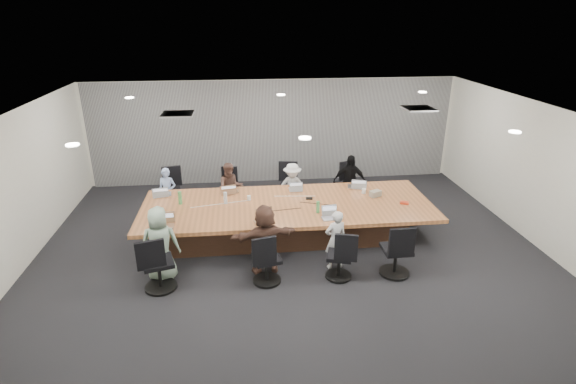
{
  "coord_description": "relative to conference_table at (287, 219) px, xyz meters",
  "views": [
    {
      "loc": [
        -0.93,
        -7.99,
        4.46
      ],
      "look_at": [
        0.0,
        0.4,
        1.05
      ],
      "focal_mm": 28.0,
      "sensor_mm": 36.0,
      "label": 1
    }
  ],
  "objects": [
    {
      "name": "floor",
      "position": [
        0.0,
        -0.5,
        -0.4
      ],
      "size": [
        10.0,
        8.0,
        0.0
      ],
      "primitive_type": "cube",
      "color": "black",
      "rests_on": "ground"
    },
    {
      "name": "ceiling",
      "position": [
        0.0,
        -0.5,
        2.4
      ],
      "size": [
        10.0,
        8.0,
        0.0
      ],
      "primitive_type": "cube",
      "color": "white",
      "rests_on": "wall_back"
    },
    {
      "name": "wall_back",
      "position": [
        0.0,
        3.5,
        1.0
      ],
      "size": [
        10.0,
        0.0,
        2.8
      ],
      "primitive_type": "cube",
      "rotation": [
        1.57,
        0.0,
        0.0
      ],
      "color": "beige",
      "rests_on": "ground"
    },
    {
      "name": "wall_front",
      "position": [
        0.0,
        -4.5,
        1.0
      ],
      "size": [
        10.0,
        0.0,
        2.8
      ],
      "primitive_type": "cube",
      "rotation": [
        -1.57,
        0.0,
        0.0
      ],
      "color": "beige",
      "rests_on": "ground"
    },
    {
      "name": "wall_left",
      "position": [
        -5.0,
        -0.5,
        1.0
      ],
      "size": [
        0.0,
        8.0,
        2.8
      ],
      "primitive_type": "cube",
      "rotation": [
        1.57,
        0.0,
        1.57
      ],
      "color": "beige",
      "rests_on": "ground"
    },
    {
      "name": "wall_right",
      "position": [
        5.0,
        -0.5,
        1.0
      ],
      "size": [
        0.0,
        8.0,
        2.8
      ],
      "primitive_type": "cube",
      "rotation": [
        1.57,
        0.0,
        -1.57
      ],
      "color": "beige",
      "rests_on": "ground"
    },
    {
      "name": "curtain",
      "position": [
        0.0,
        3.42,
        1.0
      ],
      "size": [
        9.8,
        0.04,
        2.8
      ],
      "primitive_type": "cube",
      "color": "gray",
      "rests_on": "ground"
    },
    {
      "name": "conference_table",
      "position": [
        0.0,
        0.0,
        0.0
      ],
      "size": [
        6.0,
        2.2,
        0.74
      ],
      "color": "#4D2F20",
      "rests_on": "ground"
    },
    {
      "name": "chair_0",
      "position": [
        -2.64,
        1.7,
        0.02
      ],
      "size": [
        0.66,
        0.66,
        0.83
      ],
      "primitive_type": null,
      "rotation": [
        0.0,
        0.0,
        3.33
      ],
      "color": "black",
      "rests_on": "ground"
    },
    {
      "name": "chair_1",
      "position": [
        -1.19,
        1.7,
        -0.04
      ],
      "size": [
        0.54,
        0.54,
        0.72
      ],
      "primitive_type": null,
      "rotation": [
        0.0,
        0.0,
        3.02
      ],
      "color": "black",
      "rests_on": "ground"
    },
    {
      "name": "chair_2",
      "position": [
        0.26,
        1.7,
        0.03
      ],
      "size": [
        0.68,
        0.68,
        0.86
      ],
      "primitive_type": null,
      "rotation": [
        0.0,
        0.0,
        2.96
      ],
      "color": "black",
      "rests_on": "ground"
    },
    {
      "name": "chair_3",
      "position": [
        1.64,
        1.7,
        -0.01
      ],
      "size": [
        0.67,
        0.67,
        0.78
      ],
      "primitive_type": null,
      "rotation": [
        0.0,
        0.0,
        3.46
      ],
      "color": "black",
      "rests_on": "ground"
    },
    {
      "name": "chair_4",
      "position": [
        -2.39,
        -1.7,
        0.03
      ],
      "size": [
        0.72,
        0.72,
        0.86
      ],
      "primitive_type": null,
      "rotation": [
        0.0,
        0.0,
        0.27
      ],
      "color": "black",
      "rests_on": "ground"
    },
    {
      "name": "chair_5",
      "position": [
        -0.55,
        -1.7,
        -0.01
      ],
      "size": [
        0.63,
        0.63,
        0.78
      ],
      "primitive_type": null,
      "rotation": [
        0.0,
        0.0,
        0.23
      ],
      "color": "black",
      "rests_on": "ground"
    },
    {
      "name": "chair_6",
      "position": [
        0.74,
        -1.7,
        -0.03
      ],
      "size": [
        0.61,
        0.61,
        0.74
      ],
      "primitive_type": null,
      "rotation": [
        0.0,
        0.0,
        -0.27
      ],
      "color": "black",
      "rests_on": "ground"
    },
    {
      "name": "chair_7",
      "position": [
        1.77,
        -1.7,
        0.02
      ],
      "size": [
        0.58,
        0.58,
        0.85
      ],
      "primitive_type": null,
      "rotation": [
        0.0,
        0.0,
        0.01
      ],
      "color": "black",
      "rests_on": "ground"
    },
    {
      "name": "person_0",
      "position": [
        -2.64,
        1.35,
        0.18
      ],
      "size": [
        0.46,
        0.35,
        1.15
      ],
      "primitive_type": "imported",
      "rotation": [
        0.0,
        0.0,
        6.1
      ],
      "color": "#96ADDD",
      "rests_on": "ground"
    },
    {
      "name": "laptop_0",
      "position": [
        -2.64,
        0.8,
        0.35
      ],
      "size": [
        0.37,
        0.28,
        0.02
      ],
      "primitive_type": "cube",
      "rotation": [
        0.0,
        0.0,
        3.29
      ],
      "color": "#B2B2B7",
      "rests_on": "conference_table"
    },
    {
      "name": "person_1",
      "position": [
        -1.19,
        1.35,
        0.21
      ],
      "size": [
        0.63,
        0.51,
        1.23
      ],
      "primitive_type": "imported",
      "rotation": [
        0.0,
        0.0,
        6.37
      ],
      "color": "brown",
      "rests_on": "ground"
    },
    {
      "name": "laptop_1",
      "position": [
        -1.19,
        0.8,
        0.35
      ],
      "size": [
        0.39,
        0.3,
        0.02
      ],
      "primitive_type": "cube",
      "rotation": [
        0.0,
        0.0,
        3.34
      ],
      "color": "#8C6647",
      "rests_on": "conference_table"
    },
    {
      "name": "person_2",
      "position": [
        0.26,
        1.35,
        0.18
      ],
      "size": [
        0.78,
        0.49,
        1.17
      ],
      "primitive_type": "imported",
      "rotation": [
        0.0,
        0.0,
        6.36
      ],
      "color": "silver",
      "rests_on": "ground"
    },
    {
      "name": "laptop_2",
      "position": [
        0.26,
        0.8,
        0.35
      ],
      "size": [
        0.29,
        0.2,
        0.02
      ],
      "primitive_type": "cube",
      "rotation": [
        0.0,
        0.0,
        3.13
      ],
      "color": "#B2B2B7",
      "rests_on": "conference_table"
    },
    {
      "name": "person_3",
      "position": [
        1.64,
        1.35,
        0.26
      ],
      "size": [
        0.81,
        0.43,
        1.33
      ],
      "primitive_type": "imported",
      "rotation": [
        0.0,
        0.0,
        6.15
      ],
      "color": "black",
      "rests_on": "ground"
    },
    {
      "name": "laptop_3",
      "position": [
        1.64,
        0.8,
        0.35
      ],
      "size": [
        0.38,
        0.3,
        0.02
      ],
      "primitive_type": "cube",
      "rotation": [
        0.0,
        0.0,
        2.9
      ],
      "color": "#B2B2B7",
      "rests_on": "conference_table"
    },
    {
      "name": "person_4",
      "position": [
        -2.39,
        -1.35,
        0.28
      ],
      "size": [
        0.68,
        0.45,
        1.37
      ],
      "primitive_type": "imported",
      "rotation": [
        0.0,
        0.0,
        3.17
      ],
      "color": "#8EAA92",
      "rests_on": "ground"
    },
    {
      "name": "laptop_4",
      "position": [
        -2.39,
        -0.8,
        0.35
      ],
      "size": [
        0.36,
        0.25,
        0.02
      ],
      "primitive_type": "cube",
      "rotation": [
        0.0,
        0.0,
        0.01
      ],
      "color": "#8C6647",
      "rests_on": "conference_table"
    },
    {
      "name": "person_5",
      "position": [
        -0.55,
        -1.35,
        0.26
      ],
      "size": [
        1.27,
        0.6,
        1.32
      ],
      "primitive_type": "imported",
      "rotation": [
        0.0,
        0.0,
        3.32
      ],
      "color": "brown",
      "rests_on": "ground"
    },
    {
      "name": "laptop_5",
      "position": [
        -0.55,
        -0.8,
        0.35
      ],
      "size": [
        0.37,
        0.29,
        0.02
      ],
      "primitive_type": "cube",
      "rotation": [
        0.0,
        0.0,
        0.22
      ],
      "color": "#8C6647",
      "rests_on": "conference_table"
    },
    {
      "name": "person_6",
      "position": [
        0.74,
        -1.35,
        0.17
      ],
      "size": [
        0.47,
        0.37,
        1.15
      ],
      "primitive_type": "imported",
      "rotation": [
        0.0,
        0.0,
        3.39
      ],
      "color": "silver",
      "rests_on": "ground"
    },
    {
      "name": "laptop_6",
      "position": [
        0.74,
        -0.8,
        0.35
      ],
      "size": [
        0.32,
        0.23,
        0.02
      ],
      "primitive_type": "cube",
      "rotation": [
        0.0,
        0.0,
        0.09
      ],
      "color": "#B2B2B7",
      "rests_on": "conference_table"
    },
    {
      "name": "bottle_green_left",
      "position": [
        -2.21,
        0.25,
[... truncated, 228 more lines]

